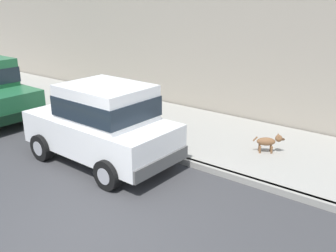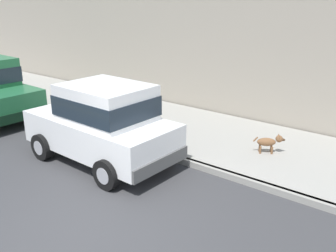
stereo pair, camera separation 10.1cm
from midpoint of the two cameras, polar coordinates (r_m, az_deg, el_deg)
name	(u,v)px [view 2 (the right image)]	position (r m, az deg, el deg)	size (l,w,h in m)	color
ground_plane	(87,233)	(6.60, -11.78, -15.61)	(80.00, 80.00, 0.00)	#38383A
curb	(196,164)	(8.64, 4.56, -5.86)	(0.16, 64.00, 0.14)	gray
sidewalk	(234,142)	(10.08, 10.28, -2.37)	(3.60, 64.00, 0.14)	#99968E
car_white_hatchback	(103,122)	(8.71, -9.55, 0.54)	(2.02, 3.84, 1.88)	white
dog_brown	(269,142)	(9.28, 15.47, -2.32)	(0.47, 0.66, 0.49)	brown
building_facade	(122,37)	(14.83, -6.82, 13.29)	(0.50, 20.00, 4.46)	#9E9384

